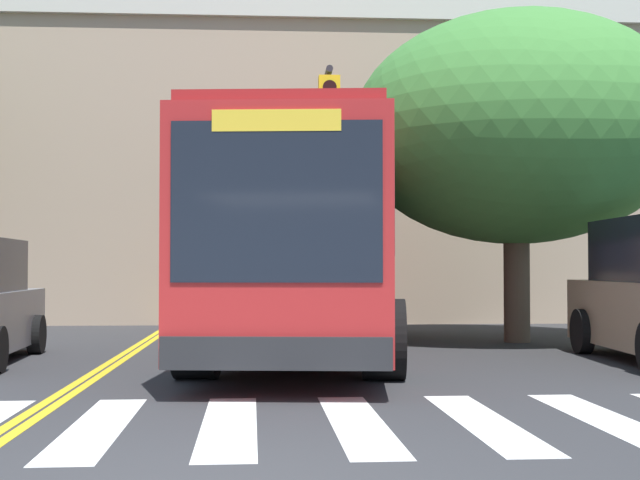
% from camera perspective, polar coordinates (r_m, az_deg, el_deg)
% --- Properties ---
extents(crosswalk, '(13.90, 3.50, 0.01)m').
position_cam_1_polar(crosswalk, '(8.57, -1.69, -11.68)').
color(crosswalk, white).
rests_on(crosswalk, ground).
extents(lane_line_yellow_inner, '(0.12, 36.00, 0.01)m').
position_cam_1_polar(lane_line_yellow_inner, '(22.61, -9.73, -5.44)').
color(lane_line_yellow_inner, gold).
rests_on(lane_line_yellow_inner, ground).
extents(lane_line_yellow_outer, '(0.12, 36.00, 0.01)m').
position_cam_1_polar(lane_line_yellow_outer, '(22.59, -9.32, -5.44)').
color(lane_line_yellow_outer, gold).
rests_on(lane_line_yellow_outer, ground).
extents(city_bus, '(3.75, 11.22, 3.48)m').
position_cam_1_polar(city_bus, '(15.14, -1.01, -0.22)').
color(city_bus, '#B22323').
rests_on(city_bus, ground).
extents(traffic_light_overhead, '(0.34, 3.48, 4.94)m').
position_cam_1_polar(traffic_light_overhead, '(16.05, 0.20, 5.09)').
color(traffic_light_overhead, '#28282D').
rests_on(traffic_light_overhead, ground).
extents(street_tree_curbside_large, '(9.06, 9.10, 6.47)m').
position_cam_1_polar(street_tree_curbside_large, '(18.15, 12.42, 6.90)').
color(street_tree_curbside_large, brown).
rests_on(street_tree_curbside_large, ground).
extents(building_facade, '(41.01, 9.82, 8.56)m').
position_cam_1_polar(building_facade, '(27.75, -9.34, 4.12)').
color(building_facade, tan).
rests_on(building_facade, ground).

